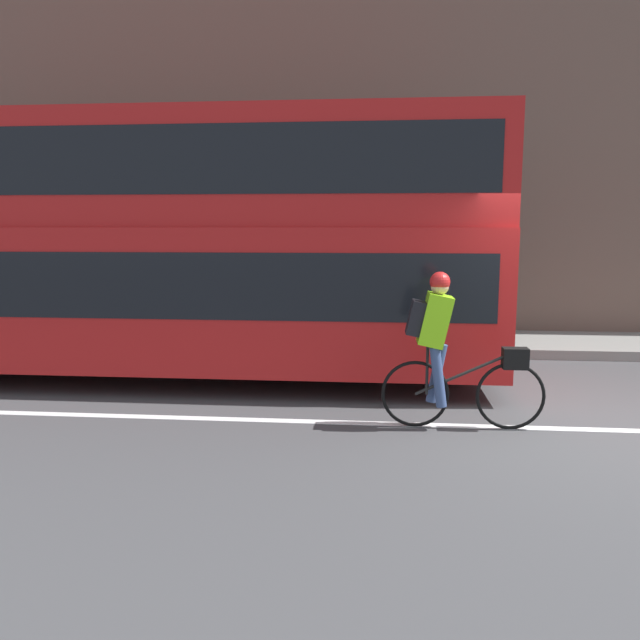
% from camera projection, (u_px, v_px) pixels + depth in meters
% --- Properties ---
extents(ground_plane, '(80.00, 80.00, 0.00)m').
position_uv_depth(ground_plane, '(604.00, 432.00, 6.50)').
color(ground_plane, '#424244').
extents(road_center_line, '(50.00, 0.14, 0.01)m').
position_uv_depth(road_center_line, '(601.00, 430.00, 6.57)').
color(road_center_line, silver).
rests_on(road_center_line, ground_plane).
extents(sidewalk_curb, '(60.00, 1.95, 0.16)m').
position_uv_depth(sidewalk_curb, '(512.00, 344.00, 11.01)').
color(sidewalk_curb, gray).
rests_on(sidewalk_curb, ground_plane).
extents(building_facade, '(60.00, 0.30, 7.32)m').
position_uv_depth(building_facade, '(508.00, 144.00, 11.59)').
color(building_facade, brown).
rests_on(building_facade, ground_plane).
extents(bus, '(10.51, 2.50, 3.56)m').
position_uv_depth(bus, '(117.00, 238.00, 8.74)').
color(bus, black).
rests_on(bus, ground_plane).
extents(cyclist_on_bike, '(1.72, 0.32, 1.67)m').
position_uv_depth(cyclist_on_bike, '(447.00, 345.00, 6.53)').
color(cyclist_on_bike, black).
rests_on(cyclist_on_bike, ground_plane).
extents(trash_bin, '(0.46, 0.46, 1.00)m').
position_uv_depth(trash_bin, '(451.00, 311.00, 10.93)').
color(trash_bin, '#262628').
rests_on(trash_bin, sidewalk_curb).
extents(street_sign_post, '(0.36, 0.09, 2.30)m').
position_uv_depth(street_sign_post, '(479.00, 266.00, 10.76)').
color(street_sign_post, '#59595B').
rests_on(street_sign_post, sidewalk_curb).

